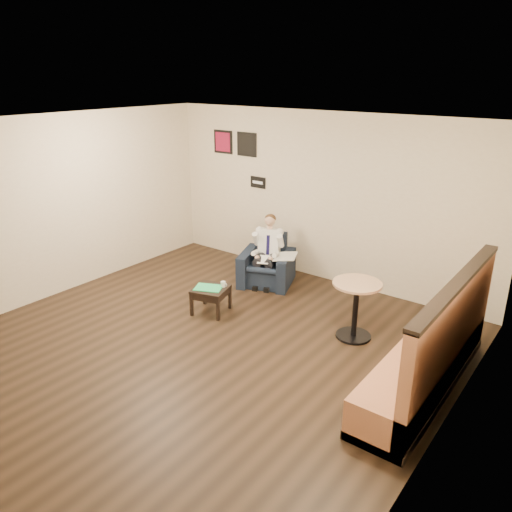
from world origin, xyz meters
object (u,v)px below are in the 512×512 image
Objects in this scene: coffee_mug at (223,284)px; seated_man at (265,254)px; side_table at (211,300)px; cafe_table at (355,310)px; armchair at (267,261)px; smartphone at (217,284)px; banquette at (427,334)px; green_folder at (208,288)px.

seated_man is at bearing 93.04° from coffee_mug.
side_table is 2.13m from cafe_table.
smartphone is at bearing -112.14° from armchair.
seated_man is 1.32m from side_table.
seated_man is at bearing 87.27° from side_table.
banquette is at bearing -26.47° from cafe_table.
cafe_table is (1.97, -0.67, -0.15)m from seated_man.
banquette is at bearing -8.11° from smartphone.
side_table is 3.93× the size of smartphone.
seated_man is 1.31m from green_folder.
side_table is 1.22× the size of green_folder.
smartphone is 0.05× the size of banquette.
green_folder reaches higher than smartphone.
armchair is 0.75× the size of seated_man.
seated_man is at bearing -90.00° from armchair.
smartphone is (0.00, 0.15, 0.20)m from side_table.
cafe_table reaches higher than green_folder.
armchair is 2.12× the size of green_folder.
armchair is at bearing 82.84° from smartphone.
smartphone is 3.17m from banquette.
armchair is at bearing 88.23° from green_folder.
smartphone is 2.08m from cafe_table.
armchair is 1.23m from smartphone.
coffee_mug is at bearing 49.91° from side_table.
seated_man reaches higher than coffee_mug.
side_table is 5.79× the size of coffee_mug.
armchair reaches higher than cafe_table.
side_table is at bearing -112.16° from armchair.
armchair is 1.04× the size of cafe_table.
side_table is (-0.06, -1.28, -0.35)m from seated_man.
seated_man is at bearing 158.29° from banquette.
smartphone is at bearing -167.32° from cafe_table.
seated_man reaches higher than cafe_table.
seated_man is 13.34× the size of coffee_mug.
smartphone reaches higher than side_table.
armchair is 1.40m from green_folder.
armchair is 0.31× the size of banquette.
smartphone is (-0.06, -1.13, -0.16)m from seated_man.
cafe_table reaches higher than smartphone.
green_folder is at bearing -178.82° from banquette.
banquette reaches higher than coffee_mug.
side_table is 0.25m from smartphone.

